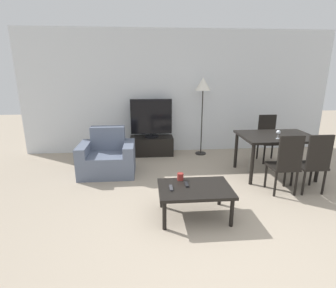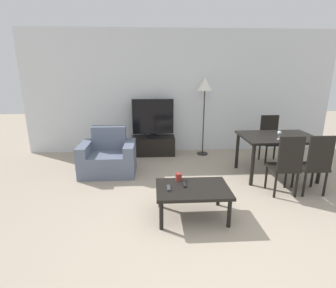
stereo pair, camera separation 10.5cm
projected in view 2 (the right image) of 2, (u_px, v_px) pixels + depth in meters
The scene contains 15 objects.
ground_plane at pixel (212, 240), 2.96m from camera, with size 18.00×18.00×0.00m, color tan.
wall_back at pixel (181, 93), 5.90m from camera, with size 6.94×0.06×2.70m.
armchair at pixel (108, 158), 4.82m from camera, with size 0.98×0.73×0.83m.
tv_stand at pixel (153, 146), 5.90m from camera, with size 0.95×0.45×0.40m.
tv at pixel (153, 118), 5.72m from camera, with size 0.90×0.31×0.84m.
coffee_table at pixel (193, 191), 3.35m from camera, with size 0.93×0.65×0.41m.
dining_table at pixel (278, 141), 4.60m from camera, with size 1.27×0.91×0.74m.
dining_chair_near at pixel (286, 163), 3.89m from camera, with size 0.40×0.40×0.95m.
dining_chair_far at pixel (270, 137), 5.39m from camera, with size 0.40×0.40×0.95m.
dining_chair_near_right at pixel (315, 163), 3.91m from camera, with size 0.40×0.40×0.95m.
floor_lamp at pixel (205, 88), 5.55m from camera, with size 0.33×0.33×1.70m.
remote_primary at pixel (169, 188), 3.30m from camera, with size 0.04×0.15×0.02m.
remote_secondary at pixel (184, 184), 3.40m from camera, with size 0.04×0.15×0.02m.
cup_white_near at pixel (179, 177), 3.55m from camera, with size 0.09×0.09×0.10m.
wine_glass_left at pixel (279, 133), 4.32m from camera, with size 0.07×0.07×0.15m.
Camera 2 is at (-0.65, -2.51, 1.86)m, focal length 28.00 mm.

